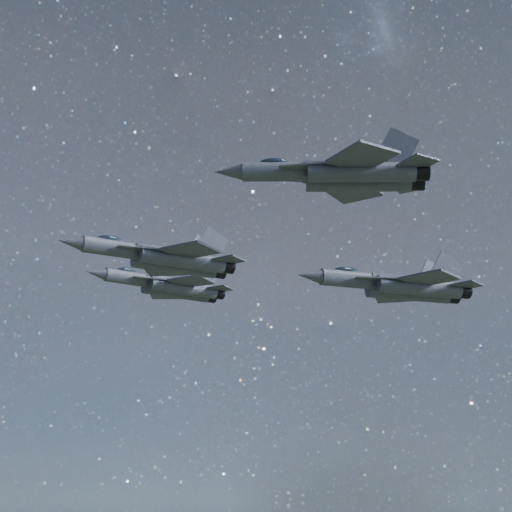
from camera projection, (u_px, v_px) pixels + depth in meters
name	position (u px, v px, depth m)	size (l,w,h in m)	color
jet_lead	(165.00, 258.00, 63.98)	(15.31, 10.67, 3.85)	#373B45
jet_left	(169.00, 286.00, 88.05)	(17.04, 11.68, 4.28)	#373B45
jet_right	(342.00, 174.00, 56.90)	(16.08, 10.70, 4.08)	#373B45
jet_slot	(400.00, 286.00, 78.94)	(18.94, 13.44, 4.82)	#373B45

